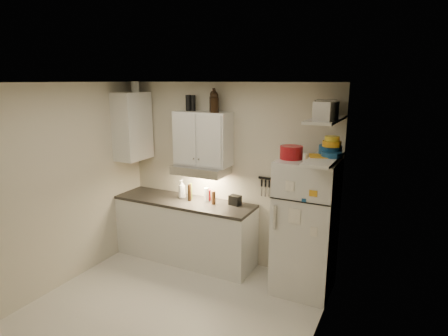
% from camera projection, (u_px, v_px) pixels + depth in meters
% --- Properties ---
extents(floor, '(3.20, 3.00, 0.02)m').
position_uv_depth(floor, '(170.00, 311.00, 4.37)').
color(floor, beige).
rests_on(floor, ground).
extents(ceiling, '(3.20, 3.00, 0.02)m').
position_uv_depth(ceiling, '(162.00, 81.00, 3.77)').
color(ceiling, silver).
rests_on(ceiling, ground).
extents(back_wall, '(3.20, 0.02, 2.60)m').
position_uv_depth(back_wall, '(228.00, 174.00, 5.38)').
color(back_wall, beige).
rests_on(back_wall, ground).
extents(left_wall, '(0.02, 3.00, 2.60)m').
position_uv_depth(left_wall, '(62.00, 186.00, 4.77)').
color(left_wall, beige).
rests_on(left_wall, ground).
extents(right_wall, '(0.02, 3.00, 2.60)m').
position_uv_depth(right_wall, '(314.00, 231.00, 3.36)').
color(right_wall, beige).
rests_on(right_wall, ground).
extents(base_cabinet, '(2.10, 0.60, 0.88)m').
position_uv_depth(base_cabinet, '(185.00, 231.00, 5.55)').
color(base_cabinet, silver).
rests_on(base_cabinet, floor).
extents(countertop, '(2.10, 0.62, 0.04)m').
position_uv_depth(countertop, '(184.00, 202.00, 5.44)').
color(countertop, '#292723').
rests_on(countertop, base_cabinet).
extents(upper_cabinet, '(0.80, 0.33, 0.75)m').
position_uv_depth(upper_cabinet, '(203.00, 139.00, 5.24)').
color(upper_cabinet, silver).
rests_on(upper_cabinet, back_wall).
extents(side_cabinet, '(0.33, 0.55, 1.00)m').
position_uv_depth(side_cabinet, '(133.00, 126.00, 5.59)').
color(side_cabinet, silver).
rests_on(side_cabinet, left_wall).
extents(range_hood, '(0.76, 0.46, 0.12)m').
position_uv_depth(range_hood, '(201.00, 170.00, 5.28)').
color(range_hood, silver).
rests_on(range_hood, back_wall).
extents(fridge, '(0.70, 0.68, 1.70)m').
position_uv_depth(fridge, '(305.00, 227.00, 4.63)').
color(fridge, silver).
rests_on(fridge, floor).
extents(shelf_hi, '(0.30, 0.95, 0.03)m').
position_uv_depth(shelf_hi, '(326.00, 120.00, 4.12)').
color(shelf_hi, silver).
rests_on(shelf_hi, right_wall).
extents(shelf_lo, '(0.30, 0.95, 0.03)m').
position_uv_depth(shelf_lo, '(324.00, 159.00, 4.22)').
color(shelf_lo, silver).
rests_on(shelf_lo, right_wall).
extents(knife_strip, '(0.42, 0.02, 0.03)m').
position_uv_depth(knife_strip, '(273.00, 179.00, 5.05)').
color(knife_strip, black).
rests_on(knife_strip, back_wall).
extents(dutch_oven, '(0.29, 0.29, 0.16)m').
position_uv_depth(dutch_oven, '(291.00, 152.00, 4.48)').
color(dutch_oven, maroon).
rests_on(dutch_oven, fridge).
extents(book_stack, '(0.26, 0.30, 0.08)m').
position_uv_depth(book_stack, '(318.00, 159.00, 4.28)').
color(book_stack, gold).
rests_on(book_stack, fridge).
extents(spice_jar, '(0.06, 0.06, 0.09)m').
position_uv_depth(spice_jar, '(305.00, 158.00, 4.34)').
color(spice_jar, silver).
rests_on(spice_jar, fridge).
extents(stock_pot, '(0.34, 0.34, 0.19)m').
position_uv_depth(stock_pot, '(325.00, 108.00, 4.35)').
color(stock_pot, silver).
rests_on(stock_pot, shelf_hi).
extents(tin_a, '(0.23, 0.22, 0.21)m').
position_uv_depth(tin_a, '(326.00, 110.00, 3.96)').
color(tin_a, '#AAAAAD').
rests_on(tin_a, shelf_hi).
extents(tin_b, '(0.24, 0.24, 0.20)m').
position_uv_depth(tin_b, '(326.00, 111.00, 3.82)').
color(tin_b, '#AAAAAD').
rests_on(tin_b, shelf_hi).
extents(bowl_teal, '(0.27, 0.27, 0.11)m').
position_uv_depth(bowl_teal, '(330.00, 150.00, 4.37)').
color(bowl_teal, navy).
rests_on(bowl_teal, shelf_lo).
extents(bowl_orange, '(0.21, 0.21, 0.06)m').
position_uv_depth(bowl_orange, '(332.00, 144.00, 4.28)').
color(bowl_orange, orange).
rests_on(bowl_orange, bowl_teal).
extents(bowl_yellow, '(0.17, 0.17, 0.05)m').
position_uv_depth(bowl_yellow, '(332.00, 139.00, 4.27)').
color(bowl_yellow, gold).
rests_on(bowl_yellow, bowl_orange).
extents(plates, '(0.27, 0.27, 0.06)m').
position_uv_depth(plates, '(332.00, 154.00, 4.22)').
color(plates, navy).
rests_on(plates, shelf_lo).
extents(growler_a, '(0.13, 0.13, 0.29)m').
position_uv_depth(growler_a, '(214.00, 101.00, 5.13)').
color(growler_a, black).
rests_on(growler_a, upper_cabinet).
extents(growler_b, '(0.13, 0.13, 0.28)m').
position_uv_depth(growler_b, '(215.00, 102.00, 4.96)').
color(growler_b, black).
rests_on(growler_b, upper_cabinet).
extents(thermos_a, '(0.10, 0.10, 0.22)m').
position_uv_depth(thermos_a, '(193.00, 103.00, 5.24)').
color(thermos_a, black).
rests_on(thermos_a, upper_cabinet).
extents(thermos_b, '(0.10, 0.10, 0.22)m').
position_uv_depth(thermos_b, '(188.00, 103.00, 5.23)').
color(thermos_b, black).
rests_on(thermos_b, upper_cabinet).
extents(side_jar, '(0.13, 0.13, 0.16)m').
position_uv_depth(side_jar, '(135.00, 87.00, 5.50)').
color(side_jar, silver).
rests_on(side_jar, side_cabinet).
extents(soap_bottle, '(0.12, 0.12, 0.31)m').
position_uv_depth(soap_bottle, '(182.00, 188.00, 5.50)').
color(soap_bottle, silver).
rests_on(soap_bottle, countertop).
extents(pepper_mill, '(0.06, 0.06, 0.19)m').
position_uv_depth(pepper_mill, '(213.00, 198.00, 5.25)').
color(pepper_mill, brown).
rests_on(pepper_mill, countertop).
extents(oil_bottle, '(0.05, 0.05, 0.24)m').
position_uv_depth(oil_bottle, '(191.00, 191.00, 5.46)').
color(oil_bottle, '#4C5C17').
rests_on(oil_bottle, countertop).
extents(vinegar_bottle, '(0.05, 0.05, 0.25)m').
position_uv_depth(vinegar_bottle, '(190.00, 193.00, 5.39)').
color(vinegar_bottle, black).
rests_on(vinegar_bottle, countertop).
extents(clear_bottle, '(0.07, 0.07, 0.20)m').
position_uv_depth(clear_bottle, '(206.00, 195.00, 5.36)').
color(clear_bottle, silver).
rests_on(clear_bottle, countertop).
extents(red_jar, '(0.09, 0.09, 0.16)m').
position_uv_depth(red_jar, '(208.00, 195.00, 5.42)').
color(red_jar, maroon).
rests_on(red_jar, countertop).
extents(caddy, '(0.18, 0.14, 0.14)m').
position_uv_depth(caddy, '(235.00, 200.00, 5.22)').
color(caddy, black).
rests_on(caddy, countertop).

